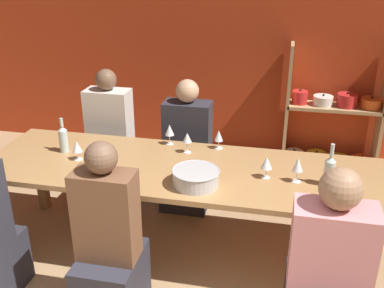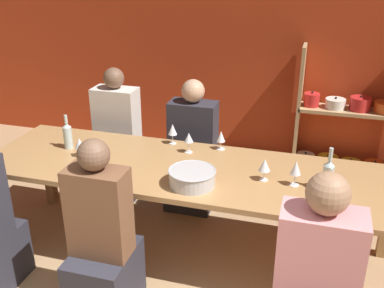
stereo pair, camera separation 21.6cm
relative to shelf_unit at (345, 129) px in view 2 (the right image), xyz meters
The scene contains 16 objects.
wall_back_red 1.44m from the shelf_unit, behind, with size 8.80×0.06×2.70m.
shelf_unit is the anchor object (origin of this frame).
dining_table 2.24m from the shelf_unit, 122.24° to the right, with size 3.15×0.95×0.76m.
mixing_bowl 2.41m from the shelf_unit, 117.03° to the right, with size 0.33×0.33×0.11m.
wine_bottle_green 1.99m from the shelf_unit, 95.78° to the right, with size 0.07×0.07×0.31m.
wine_bottle_dark 2.90m from the shelf_unit, 140.94° to the right, with size 0.07×0.07×0.29m.
wine_glass_empty_a 2.11m from the shelf_unit, 134.13° to the right, with size 0.07×0.07×0.17m.
wine_glass_red_a 2.06m from the shelf_unit, 107.93° to the right, with size 0.08×0.08×0.16m.
wine_glass_red_b 2.09m from the shelf_unit, 127.93° to the right, with size 0.07×0.07×0.17m.
wine_glass_empty_b 2.02m from the shelf_unit, 101.91° to the right, with size 0.07×0.07×0.18m.
wine_glass_red_c 1.85m from the shelf_unit, 124.78° to the right, with size 0.07×0.07×0.16m.
wine_glass_white_a 2.84m from the shelf_unit, 136.87° to the right, with size 0.08×0.08×0.15m.
cell_phone 2.23m from the shelf_unit, 97.33° to the right, with size 0.15×0.08×0.01m.
person_far_a 2.40m from the shelf_unit, 152.20° to the right, with size 0.41×0.51×1.28m.
person_far_b 1.76m from the shelf_unit, 141.59° to the right, with size 0.43×0.53×1.22m.
person_near_c 3.05m from the shelf_unit, 120.32° to the right, with size 0.38×0.47×1.25m.
Camera 2 is at (0.82, -1.12, 2.25)m, focal length 42.00 mm.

